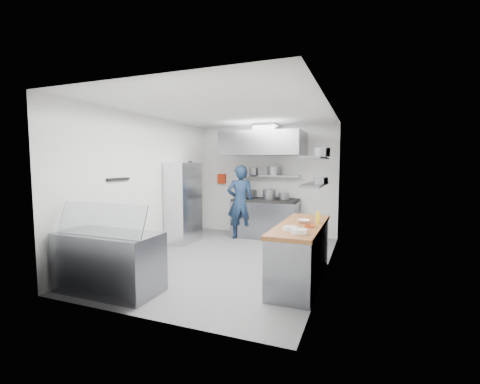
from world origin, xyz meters
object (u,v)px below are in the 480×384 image
at_px(wire_rack, 184,203).
at_px(display_case, 109,262).
at_px(chef, 240,202).
at_px(gas_range, 266,219).

distance_m(wire_rack, display_case, 3.01).
bearing_deg(chef, gas_range, -167.36).
xyz_separation_m(wire_rack, display_case, (0.53, -2.92, -0.50)).
xyz_separation_m(chef, display_case, (-0.57, -3.74, -0.47)).
relative_size(chef, display_case, 1.19).
distance_m(chef, wire_rack, 1.37).
bearing_deg(display_case, gas_range, 74.98).
height_order(gas_range, chef, chef).
bearing_deg(chef, display_case, 59.59).
bearing_deg(wire_rack, chef, 36.60).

